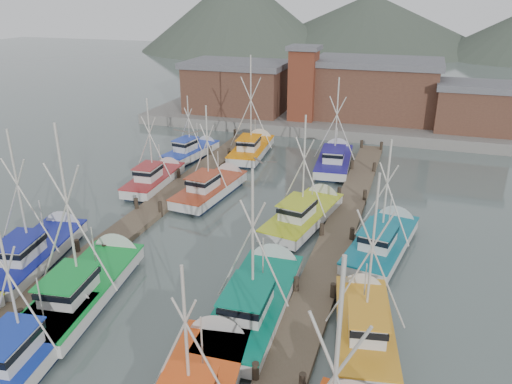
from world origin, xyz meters
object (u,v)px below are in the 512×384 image
(lookout_tower, at_px, (303,83))
(boat_8, at_px, (213,187))
(boat_0, at_px, (34,342))
(boat_12, at_px, (253,148))
(boat_4, at_px, (88,284))

(lookout_tower, distance_m, boat_8, 23.47)
(boat_0, distance_m, boat_12, 31.70)
(boat_4, bearing_deg, boat_8, 79.23)
(boat_4, xyz_separation_m, boat_12, (0.44, 26.83, 0.00))
(lookout_tower, bearing_deg, boat_4, -94.15)
(boat_4, relative_size, boat_12, 1.00)
(boat_0, xyz_separation_m, boat_12, (-0.18, 31.70, 0.01))
(boat_0, relative_size, boat_12, 0.86)
(boat_4, bearing_deg, boat_12, 81.36)
(boat_8, bearing_deg, boat_12, 97.69)
(boat_0, relative_size, boat_8, 1.02)
(lookout_tower, distance_m, boat_0, 43.62)
(boat_4, height_order, boat_12, boat_12)
(lookout_tower, relative_size, boat_12, 0.79)
(boat_0, xyz_separation_m, boat_8, (0.21, 20.41, 0.00))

